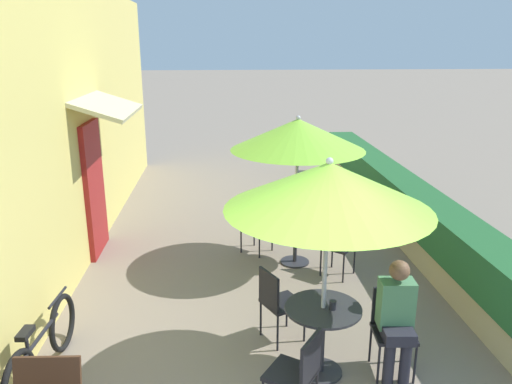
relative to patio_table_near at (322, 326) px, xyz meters
name	(u,v)px	position (x,y,z in m)	size (l,w,h in m)	color
cafe_facade_wall	(85,119)	(-3.13, 3.77, 1.55)	(0.98, 10.73, 4.20)	#E0CC6B
planter_hedge	(401,204)	(2.16, 3.80, 0.00)	(0.60, 9.73, 1.01)	tan
patio_table_near	(322,326)	(0.00, 0.00, 0.00)	(0.76, 0.76, 0.75)	#28282D
patio_umbrella_near	(329,186)	(0.00, 0.00, 1.46)	(1.95, 1.95, 2.27)	#B7B7BC
cafe_chair_near_left	(392,324)	(0.73, 0.03, -0.02)	(0.43, 0.43, 0.87)	black
seated_patron_near_left	(397,315)	(0.72, -0.08, 0.15)	(0.35, 0.42, 1.25)	#23232D
cafe_chair_near_right	(277,299)	(-0.39, 0.61, -0.02)	(0.54, 0.54, 0.87)	black
cafe_chair_near_back	(299,370)	(-0.34, -0.64, -0.02)	(0.55, 0.55, 0.87)	black
coffee_cup_near	(333,305)	(0.08, -0.04, 0.26)	(0.07, 0.07, 0.09)	#232328
patio_table_mid	(296,230)	(0.12, 2.67, 0.00)	(0.76, 0.76, 0.75)	#28282D
patio_umbrella_mid	(298,135)	(0.12, 2.67, 1.46)	(1.95, 1.95, 2.27)	#B7B7BC
cafe_chair_mid_left	(341,240)	(0.73, 2.27, -0.02)	(0.56, 0.56, 0.87)	black
cafe_chair_mid_right	(254,223)	(-0.48, 3.07, -0.02)	(0.56, 0.56, 0.87)	black
coffee_cup_mid	(289,213)	(0.03, 2.71, 0.26)	(0.07, 0.07, 0.09)	#232328
bicycle_leaning	(43,349)	(-2.79, 0.11, -0.21)	(0.19, 1.66, 0.72)	black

